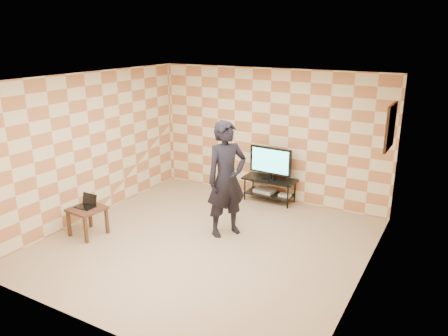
# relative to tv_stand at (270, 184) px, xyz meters

# --- Properties ---
(floor) EXTENTS (5.00, 5.00, 0.00)m
(floor) POSITION_rel_tv_stand_xyz_m (-0.15, -2.26, -0.37)
(floor) COLOR tan
(floor) RESTS_ON ground
(wall_back) EXTENTS (5.00, 0.02, 2.70)m
(wall_back) POSITION_rel_tv_stand_xyz_m (-0.15, 0.24, 0.98)
(wall_back) COLOR beige
(wall_back) RESTS_ON ground
(wall_front) EXTENTS (5.00, 0.02, 2.70)m
(wall_front) POSITION_rel_tv_stand_xyz_m (-0.15, -4.76, 0.98)
(wall_front) COLOR beige
(wall_front) RESTS_ON ground
(wall_left) EXTENTS (0.02, 5.00, 2.70)m
(wall_left) POSITION_rel_tv_stand_xyz_m (-2.65, -2.26, 0.98)
(wall_left) COLOR beige
(wall_left) RESTS_ON ground
(wall_right) EXTENTS (0.02, 5.00, 2.70)m
(wall_right) POSITION_rel_tv_stand_xyz_m (2.35, -2.26, 0.98)
(wall_right) COLOR beige
(wall_right) RESTS_ON ground
(ceiling) EXTENTS (5.00, 5.00, 0.02)m
(ceiling) POSITION_rel_tv_stand_xyz_m (-0.15, -2.26, 2.33)
(ceiling) COLOR white
(ceiling) RESTS_ON wall_back
(wall_art) EXTENTS (0.04, 0.72, 0.72)m
(wall_art) POSITION_rel_tv_stand_xyz_m (2.32, -0.71, 1.58)
(wall_art) COLOR black
(wall_art) RESTS_ON wall_right
(tv_stand) EXTENTS (1.09, 0.49, 0.50)m
(tv_stand) POSITION_rel_tv_stand_xyz_m (0.00, 0.00, 0.00)
(tv_stand) COLOR black
(tv_stand) RESTS_ON floor
(tv) EXTENTS (0.91, 0.18, 0.66)m
(tv) POSITION_rel_tv_stand_xyz_m (0.00, -0.00, 0.50)
(tv) COLOR black
(tv) RESTS_ON tv_stand
(dvd_player) EXTENTS (0.44, 0.33, 0.07)m
(dvd_player) POSITION_rel_tv_stand_xyz_m (-0.12, 0.02, -0.16)
(dvd_player) COLOR #B2B2B4
(dvd_player) RESTS_ON tv_stand
(game_console) EXTENTS (0.23, 0.17, 0.05)m
(game_console) POSITION_rel_tv_stand_xyz_m (0.34, -0.01, -0.17)
(game_console) COLOR silver
(game_console) RESTS_ON tv_stand
(side_table) EXTENTS (0.58, 0.58, 0.50)m
(side_table) POSITION_rel_tv_stand_xyz_m (-2.09, -3.00, 0.04)
(side_table) COLOR #3B2417
(side_table) RESTS_ON floor
(laptop) EXTENTS (0.32, 0.25, 0.21)m
(laptop) POSITION_rel_tv_stand_xyz_m (-2.13, -2.94, 0.18)
(laptop) COLOR black
(laptop) RESTS_ON side_table
(person) EXTENTS (0.80, 0.87, 2.00)m
(person) POSITION_rel_tv_stand_xyz_m (-0.04, -1.77, 0.63)
(person) COLOR black
(person) RESTS_ON floor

